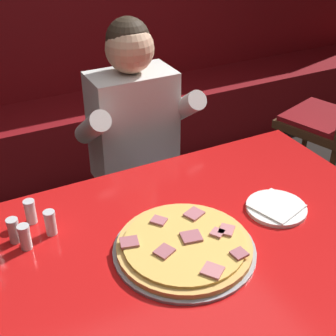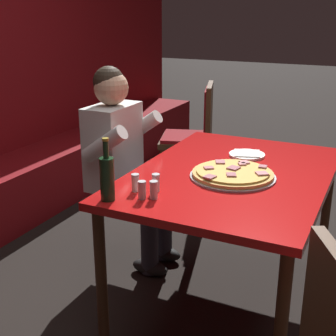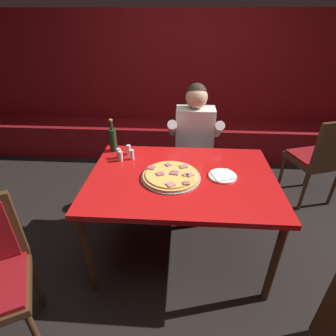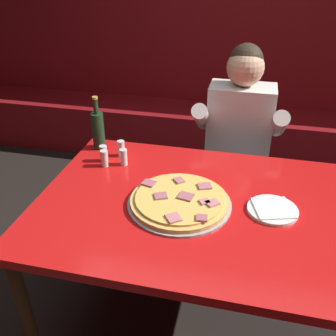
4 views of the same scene
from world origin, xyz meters
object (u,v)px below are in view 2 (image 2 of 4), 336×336
Objects in this scene: main_dining_table at (232,185)px; pizza at (233,174)px; diner_seated_blue_shirt at (125,159)px; beer_bottle at (107,177)px; shaker_oregano at (142,191)px; dining_chair_side_aisle at (195,131)px; shaker_red_pepper_flakes at (135,183)px; shaker_black_pepper at (156,183)px; shaker_parmesan at (154,191)px; plate_white_paper at (247,155)px.

main_dining_table is 3.17× the size of pizza.
diner_seated_blue_shirt is (0.20, 0.76, -0.08)m from pizza.
beer_bottle is at bearing 141.71° from pizza.
dining_chair_side_aisle reaches higher than shaker_oregano.
shaker_black_pepper is (0.04, -0.09, 0.00)m from shaker_red_pepper_flakes.
dining_chair_side_aisle reaches higher than shaker_black_pepper.
shaker_parmesan is 0.09× the size of dining_chair_side_aisle.
shaker_parmesan is (-0.82, 0.20, 0.03)m from plate_white_paper.
shaker_black_pepper is 0.09× the size of dining_chair_side_aisle.
shaker_oregano is at bearing -133.18° from shaker_red_pepper_flakes.
shaker_oregano is at bearing 173.16° from shaker_black_pepper.
shaker_black_pepper is at bearing -6.84° from shaker_oregano.
diner_seated_blue_shirt reaches higher than shaker_oregano.
shaker_red_pepper_flakes reaches higher than pizza.
shaker_red_pepper_flakes is 0.10m from shaker_black_pepper.
main_dining_table is 0.58m from shaker_red_pepper_flakes.
pizza is 0.45× the size of dining_chair_side_aisle.
diner_seated_blue_shirt is at bearing 25.03° from beer_bottle.
shaker_oregano is at bearing -164.52° from dining_chair_side_aisle.
diner_seated_blue_shirt reaches higher than dining_chair_side_aisle.
plate_white_paper is 0.75m from diner_seated_blue_shirt.
shaker_black_pepper is at bearing -163.23° from dining_chair_side_aisle.
shaker_black_pepper is at bearing 141.51° from pizza.
shaker_red_pepper_flakes is 0.71m from diner_seated_blue_shirt.
plate_white_paper is 0.76m from shaker_black_pepper.
shaker_parmesan is at bearing -60.86° from beer_bottle.
plate_white_paper is 0.88m from shaker_oregano.
pizza is (-0.08, -0.03, 0.09)m from main_dining_table.
diner_seated_blue_shirt is at bearing 42.23° from shaker_black_pepper.
plate_white_paper is at bearing -17.74° from shaker_black_pepper.
shaker_red_pepper_flakes is at bearing 116.50° from shaker_black_pepper.
plate_white_paper is (0.39, 0.04, -0.01)m from pizza.
plate_white_paper is 0.84m from shaker_parmesan.
diner_seated_blue_shirt reaches higher than main_dining_table.
diner_seated_blue_shirt is at bearing 75.49° from pizza.
dining_chair_side_aisle is at bearing 13.93° from shaker_red_pepper_flakes.
diner_seated_blue_shirt is at bearing -177.11° from dining_chair_side_aisle.
diner_seated_blue_shirt is at bearing 39.84° from shaker_parmesan.
plate_white_paper is at bearing -22.54° from shaker_red_pepper_flakes.
shaker_black_pepper is at bearing -37.93° from beer_bottle.
main_dining_table is 0.75m from beer_bottle.
beer_bottle reaches higher than shaker_oregano.
shaker_black_pepper is at bearing 149.99° from main_dining_table.
shaker_oregano and shaker_black_pepper have the same top height.
shaker_black_pepper is at bearing 162.26° from plate_white_paper.
dining_chair_side_aisle is at bearing 16.98° from shaker_parmesan.
shaker_parmesan is at bearing -140.16° from diner_seated_blue_shirt.
plate_white_paper is at bearing -144.70° from dining_chair_side_aisle.
beer_bottle is 0.17m from shaker_oregano.
shaker_red_pepper_flakes is at bearing 157.46° from plate_white_paper.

